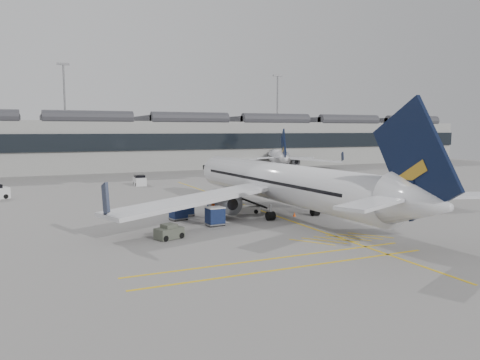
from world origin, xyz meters
name	(u,v)px	position (x,y,z in m)	size (l,w,h in m)	color
ground	(201,233)	(0.00, 0.00, 0.00)	(220.00, 220.00, 0.00)	gray
terminal	(94,143)	(0.00, 71.93, 6.14)	(200.00, 20.45, 12.40)	#9E9E99
light_masts	(79,108)	(-1.67, 86.00, 14.49)	(113.00, 0.60, 25.45)	slate
apron_markings	(253,208)	(10.00, 10.00, 0.01)	(0.25, 60.00, 0.01)	gold
airliner_main	(283,183)	(10.98, 4.73, 3.40)	(39.80, 43.55, 11.57)	silver
airliner_far	(275,156)	(40.28, 60.33, 2.75)	(30.18, 33.40, 9.35)	silver
belt_loader	(240,208)	(7.27, 7.64, 0.58)	(5.02, 2.53, 1.98)	beige
baggage_cart_a	(186,208)	(1.29, 8.45, 0.88)	(1.65, 1.40, 1.64)	gray
baggage_cart_b	(218,203)	(5.02, 8.76, 1.06)	(2.31, 2.11, 1.99)	gray
baggage_cart_c	(215,216)	(2.26, 2.45, 0.96)	(1.81, 1.53, 1.79)	gray
baggage_cart_d	(178,211)	(-0.11, 6.61, 0.93)	(1.87, 1.64, 1.74)	gray
ramp_agent_a	(210,205)	(4.14, 8.73, 0.98)	(0.72, 0.47, 1.97)	orange
ramp_agent_b	(213,213)	(2.58, 3.89, 0.95)	(0.92, 0.72, 1.89)	#F6510C
pushback_tug	(169,232)	(-3.24, -1.04, 0.56)	(2.58, 2.05, 1.26)	#4F5347
safety_cone_nose	(239,195)	(12.19, 19.02, 0.24)	(0.35, 0.35, 0.49)	#F24C0A
safety_cone_engine	(294,214)	(11.59, 3.38, 0.23)	(0.32, 0.32, 0.45)	#F24C0A
service_van_mid	(140,181)	(2.76, 37.83, 0.78)	(1.83, 3.47, 1.75)	silver
service_van_right	(277,179)	(24.33, 30.23, 0.87)	(4.07, 2.61, 1.94)	silver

